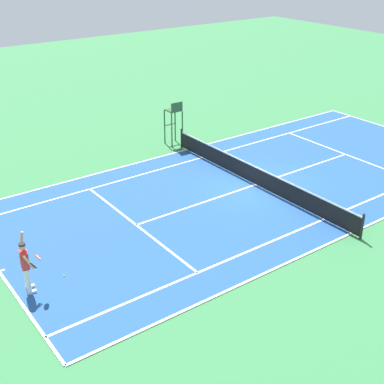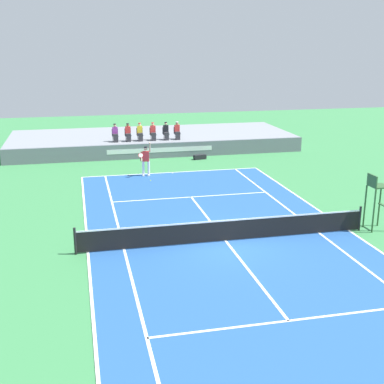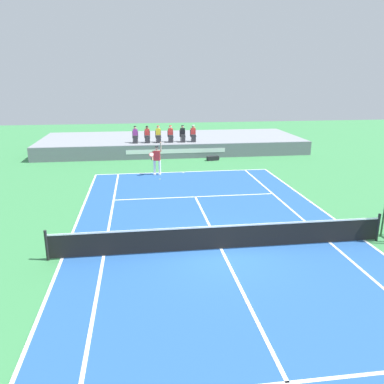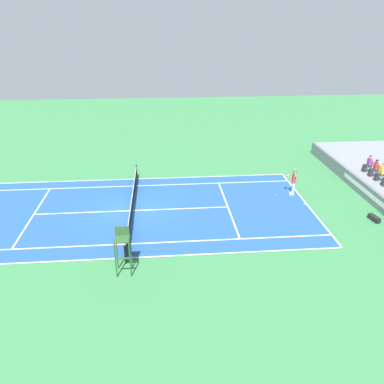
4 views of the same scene
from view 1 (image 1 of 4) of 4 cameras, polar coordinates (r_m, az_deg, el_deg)
ground_plane at (r=24.78m, az=6.81°, el=0.73°), size 80.00×80.00×0.00m
court at (r=24.77m, az=6.81°, el=0.75°), size 11.08×23.88×0.03m
net at (r=24.56m, az=6.87°, el=1.83°), size 11.98×0.10×1.07m
tennis_player at (r=17.85m, az=-17.41°, el=-7.54°), size 0.82×0.62×2.08m
tennis_ball at (r=18.77m, az=-13.56°, el=-8.74°), size 0.07×0.07×0.07m
umpire_chair at (r=29.03m, az=-1.94°, el=8.04°), size 0.77×0.77×2.44m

